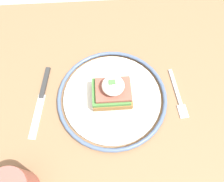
{
  "coord_description": "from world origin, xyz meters",
  "views": [
    {
      "loc": [
        0.02,
        0.24,
        1.27
      ],
      "look_at": [
        0.01,
        -0.0,
        0.78
      ],
      "focal_mm": 35.0,
      "sensor_mm": 36.0,
      "label": 1
    }
  ],
  "objects": [
    {
      "name": "plate",
      "position": [
        0.01,
        -0.0,
        0.75
      ],
      "size": [
        0.29,
        0.29,
        0.02
      ],
      "color": "silver",
      "rests_on": "dining_table"
    },
    {
      "name": "knife",
      "position": [
        0.19,
        -0.02,
        0.75
      ],
      "size": [
        0.04,
        0.2,
        0.01
      ],
      "color": "#2D2D2D",
      "rests_on": "dining_table"
    },
    {
      "name": "sandwich",
      "position": [
        0.01,
        -0.0,
        0.79
      ],
      "size": [
        0.1,
        0.08,
        0.08
      ],
      "color": "olive",
      "rests_on": "plate"
    },
    {
      "name": "fork",
      "position": [
        -0.17,
        0.0,
        0.75
      ],
      "size": [
        0.03,
        0.14,
        0.0
      ],
      "color": "silver",
      "rests_on": "dining_table"
    },
    {
      "name": "ground_plane",
      "position": [
        0.0,
        0.0,
        0.0
      ],
      "size": [
        6.0,
        6.0,
        0.0
      ],
      "primitive_type": "plane",
      "color": "#B2ADA3"
    },
    {
      "name": "dining_table",
      "position": [
        0.0,
        0.0,
        0.61
      ],
      "size": [
        0.87,
        0.73,
        0.74
      ],
      "color": "#846042",
      "rests_on": "ground_plane"
    }
  ]
}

